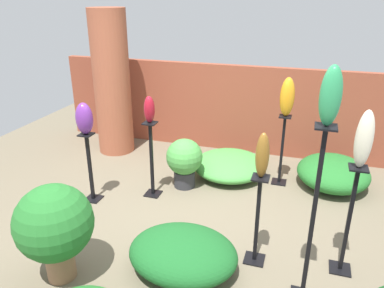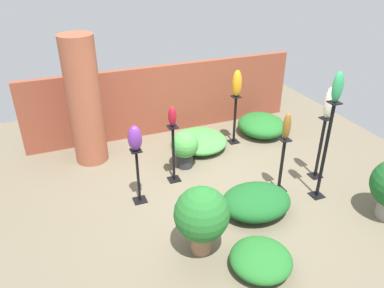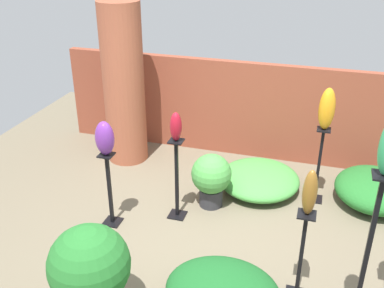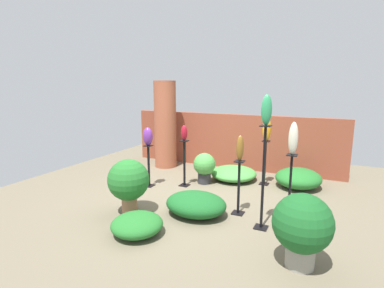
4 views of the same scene
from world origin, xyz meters
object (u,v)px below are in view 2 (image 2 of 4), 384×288
Objects in this scene: art_vase_bronze at (287,126)px; art_vase_ruby at (172,117)px; pedestal_amber at (235,122)px; pedestal_ivory at (320,151)px; pedestal_ruby at (173,157)px; art_vase_amber at (237,83)px; pedestal_bronze at (281,168)px; pedestal_jade at (324,155)px; art_vase_jade at (338,87)px; pedestal_violet at (138,179)px; brick_pillar at (85,102)px; potted_plant_front_left at (185,147)px; art_vase_violet at (135,138)px; potted_plant_mid_left at (202,216)px; art_vase_ivory at (329,103)px.

art_vase_bronze is 1.29× the size of art_vase_ruby.
pedestal_amber is 0.90× the size of pedestal_ivory.
pedestal_ruby is 1.96× the size of art_vase_amber.
pedestal_bronze is 0.85× the size of pedestal_ivory.
pedestal_jade is 1.08m from art_vase_jade.
pedestal_violet is (-2.17, 0.55, -0.01)m from pedestal_bronze.
potted_plant_front_left is at bearing -30.00° from brick_pillar.
art_vase_amber is (-0.40, 2.10, 0.50)m from pedestal_jade.
art_vase_violet is (-2.25, -1.20, -0.14)m from art_vase_amber.
pedestal_violet is 1.42m from potted_plant_mid_left.
art_vase_violet is (-2.17, 0.55, -0.05)m from art_vase_bronze.
potted_plant_front_left is at bearing 132.95° from art_vase_bronze.
art_vase_ivory reaches higher than pedestal_violet.
pedestal_jade is 2.82m from art_vase_violet.
art_vase_bronze is 0.84× the size of art_vase_amber.
pedestal_violet is at bearing 171.73° from art_vase_ivory.
brick_pillar is 5.14× the size of art_vase_jade.
art_vase_violet is (0.49, -1.57, -0.04)m from brick_pillar.
pedestal_ruby is 2.59m from art_vase_ivory.
pedestal_ruby is 1.87m from art_vase_bronze.
pedestal_ruby is 1.95× the size of art_vase_ivory.
art_vase_ivory is at bearing -8.27° from pedestal_violet.
pedestal_ruby is at bearing 27.23° from art_vase_violet.
pedestal_bronze is 1.36× the size of potted_plant_front_left.
brick_pillar is 1.69m from art_vase_ruby.
pedestal_ivory is 1.60× the size of potted_plant_front_left.
pedestal_amber is at bearing 28.39° from pedestal_ruby.
art_vase_ruby is at bearing 148.77° from art_vase_bronze.
art_vase_violet reaches higher than pedestal_bronze.
potted_plant_mid_left is at bearing -160.34° from art_vase_ivory.
art_vase_violet is at bearing -151.96° from pedestal_amber.
art_vase_ruby is 0.65× the size of art_vase_amber.
pedestal_ruby is at bearing 147.27° from pedestal_jade.
pedestal_jade is 0.63m from pedestal_ivory.
art_vase_amber is at bearing 87.57° from pedestal_bronze.
art_vase_jade is 0.47× the size of potted_plant_mid_left.
art_vase_ruby is (-1.56, -0.84, 0.73)m from pedestal_amber.
potted_plant_mid_left is at bearing -70.21° from pedestal_violet.
potted_plant_front_left is at bearing -158.07° from pedestal_amber.
pedestal_amber is 1.79m from pedestal_ivory.
pedestal_ruby is at bearing 161.10° from pedestal_ivory.
potted_plant_mid_left is (-1.77, -2.52, 0.13)m from pedestal_amber.
art_vase_bronze reaches higher than pedestal_bronze.
brick_pillar is 4.02m from art_vase_ivory.
pedestal_jade is 2.82m from pedestal_violet.
pedestal_ruby is 1.47× the size of potted_plant_front_left.
pedestal_amber is at bearing 55.00° from potted_plant_mid_left.
art_vase_ruby is at bearing 27.23° from art_vase_violet.
art_vase_jade reaches higher than potted_plant_front_left.
pedestal_bronze reaches higher than potted_plant_front_left.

